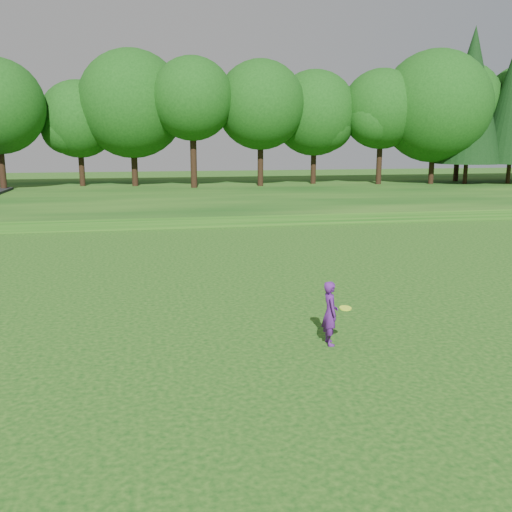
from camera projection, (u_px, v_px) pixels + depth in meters
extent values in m
plane|color=#0C3F0F|center=(219.00, 378.00, 11.39)|extent=(140.00, 140.00, 0.00)
cube|color=#0C3F0F|center=(168.00, 195.00, 44.06)|extent=(130.00, 30.00, 0.60)
cube|color=gray|center=(176.00, 226.00, 30.64)|extent=(130.00, 1.60, 0.04)
imported|color=#531A76|center=(330.00, 313.00, 13.08)|extent=(0.37, 0.55, 1.50)
cylinder|color=#D0FF28|center=(345.00, 308.00, 12.56)|extent=(0.27, 0.27, 0.06)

